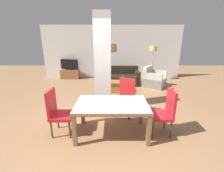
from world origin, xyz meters
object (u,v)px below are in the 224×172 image
sofa (119,78)px  bottle (123,79)px  tv_stand (71,74)px  tv_screen (70,65)px  dining_chair_head_left (58,111)px  dining_chair_far_right (126,96)px  floor_lamp (153,52)px  dining_chair_head_right (165,111)px  coffee_table (118,86)px  armchair (154,80)px  dining_table (112,109)px

sofa → bottle: (0.11, -1.06, 0.23)m
tv_stand → tv_screen: bearing=0.0°
dining_chair_head_left → dining_chair_far_right: bearing=119.7°
floor_lamp → dining_chair_head_right: bearing=-100.9°
tv_stand → coffee_table: bearing=-40.3°
dining_chair_far_right → dining_chair_head_left: bearing=53.1°
dining_chair_far_right → sofa: size_ratio=0.54×
dining_chair_head_right → dining_chair_head_left: bearing=90.0°
bottle → tv_stand: bottle is taller
floor_lamp → tv_screen: bearing=174.6°
coffee_table → floor_lamp: floor_lamp is taller
sofa → tv_stand: bearing=-21.6°
floor_lamp → sofa: bearing=-160.3°
sofa → floor_lamp: 2.13m
tv_stand → dining_chair_far_right: bearing=-56.9°
dining_chair_head_right → tv_stand: dining_chair_head_right is taller
armchair → bottle: bearing=-32.0°
dining_chair_head_left → tv_stand: dining_chair_head_left is taller
armchair → tv_screen: tv_screen is taller
sofa → tv_screen: bearing=-21.6°
sofa → bottle: 1.09m
dining_chair_head_left → dining_table: bearing=90.0°
dining_chair_head_left → bottle: dining_chair_head_left is taller
floor_lamp → bottle: bearing=-133.4°
dining_chair_head_left → dining_chair_head_right: size_ratio=1.00×
dining_table → tv_screen: (-2.21, 4.85, 0.16)m
dining_chair_head_left → coffee_table: dining_chair_head_left is taller
dining_table → sofa: 3.88m
dining_chair_head_right → bottle: bearing=14.2°
tv_screen → bottle: bearing=156.5°
bottle → floor_lamp: size_ratio=0.14×
coffee_table → dining_chair_head_left: bearing=-116.5°
armchair → coffee_table: bearing=-34.3°
floor_lamp → dining_table: bearing=-114.0°
dining_table → armchair: size_ratio=1.30×
tv_screen → armchair: bearing=175.8°
dining_chair_head_right → tv_stand: (-3.34, 4.85, -0.30)m
dining_chair_far_right → floor_lamp: (1.61, 3.58, 0.90)m
dining_chair_head_right → tv_screen: size_ratio=1.07×
dining_chair_head_right → dining_chair_far_right: size_ratio=1.00×
sofa → tv_stand: size_ratio=1.97×
sofa → coffee_table: size_ratio=2.44×
dining_chair_head_left → tv_stand: bearing=-167.7°
coffee_table → armchair: bearing=23.6°
dining_chair_head_left → dining_chair_head_right: same height
dining_chair_head_left → dining_chair_far_right: (1.53, 0.87, 0.00)m
dining_chair_head_left → armchair: (3.00, 3.48, -0.24)m
dining_chair_head_right → dining_chair_far_right: same height
dining_chair_head_right → coffee_table: (-0.90, 2.78, -0.33)m
bottle → tv_stand: (-2.63, 2.05, -0.27)m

